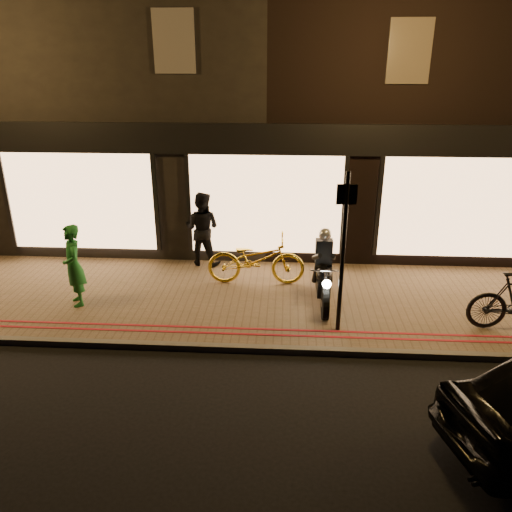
{
  "coord_description": "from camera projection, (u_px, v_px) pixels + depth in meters",
  "views": [
    {
      "loc": [
        0.49,
        -7.54,
        4.85
      ],
      "look_at": [
        -0.11,
        1.91,
        1.1
      ],
      "focal_mm": 35.0,
      "sensor_mm": 36.0,
      "label": 1
    }
  ],
  "objects": [
    {
      "name": "red_kerb_lines",
      "position": [
        257.0,
        332.0,
        9.28
      ],
      "size": [
        50.0,
        0.26,
        0.01
      ],
      "color": "maroon",
      "rests_on": "sidewalk"
    },
    {
      "name": "person_green",
      "position": [
        74.0,
        266.0,
        10.05
      ],
      "size": [
        0.67,
        0.74,
        1.7
      ],
      "primitive_type": "imported",
      "rotation": [
        0.0,
        0.0,
        -1.03
      ],
      "color": "#1D6E29",
      "rests_on": "sidewalk"
    },
    {
      "name": "kerb_stone",
      "position": [
        255.0,
        349.0,
        8.84
      ],
      "size": [
        50.0,
        0.14,
        0.12
      ],
      "primitive_type": "cube",
      "color": "#59544C",
      "rests_on": "ground"
    },
    {
      "name": "bicycle_gold",
      "position": [
        256.0,
        259.0,
        11.11
      ],
      "size": [
        2.18,
        0.8,
        1.14
      ],
      "primitive_type": "imported",
      "rotation": [
        0.0,
        0.0,
        1.59
      ],
      "color": "gold",
      "rests_on": "sidewalk"
    },
    {
      "name": "sidewalk",
      "position": [
        261.0,
        300.0,
        10.65
      ],
      "size": [
        50.0,
        4.0,
        0.12
      ],
      "primitive_type": "cube",
      "color": "brown",
      "rests_on": "ground"
    },
    {
      "name": "ground",
      "position": [
        255.0,
        354.0,
        8.81
      ],
      "size": [
        90.0,
        90.0,
        0.0
      ],
      "primitive_type": "plane",
      "color": "black",
      "rests_on": "ground"
    },
    {
      "name": "sign_post",
      "position": [
        343.0,
        246.0,
        8.76
      ],
      "size": [
        0.35,
        0.09,
        3.0
      ],
      "rotation": [
        0.0,
        0.0,
        0.07
      ],
      "color": "black",
      "rests_on": "sidewalk"
    },
    {
      "name": "person_dark",
      "position": [
        202.0,
        229.0,
        12.05
      ],
      "size": [
        1.01,
        0.86,
        1.81
      ],
      "primitive_type": "imported",
      "rotation": [
        0.0,
        0.0,
        2.93
      ],
      "color": "black",
      "rests_on": "sidewalk"
    },
    {
      "name": "building_row",
      "position": [
        274.0,
        80.0,
        15.59
      ],
      "size": [
        48.0,
        10.11,
        8.5
      ],
      "color": "black",
      "rests_on": "ground"
    },
    {
      "name": "motorcycle",
      "position": [
        323.0,
        275.0,
        10.18
      ],
      "size": [
        0.6,
        1.94,
        1.59
      ],
      "rotation": [
        0.0,
        0.0,
        0.01
      ],
      "color": "black",
      "rests_on": "sidewalk"
    }
  ]
}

